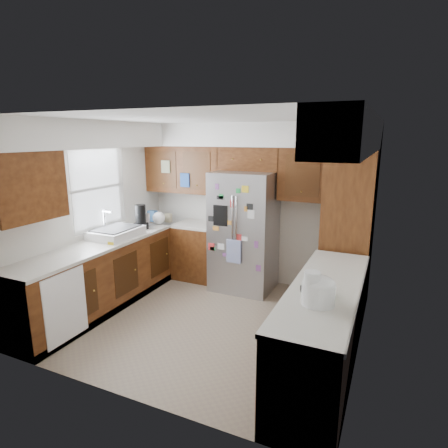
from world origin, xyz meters
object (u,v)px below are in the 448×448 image
at_px(rice_cooker, 318,290).
at_px(paper_towel, 312,289).
at_px(pantry, 348,231).
at_px(fridge, 244,232).

height_order(rice_cooker, paper_towel, paper_towel).
bearing_deg(paper_towel, rice_cooker, 49.23).
bearing_deg(pantry, fridge, 177.94).
xyz_separation_m(rice_cooker, paper_towel, (-0.05, -0.05, 0.02)).
relative_size(pantry, rice_cooker, 7.34).
bearing_deg(rice_cooker, pantry, 89.99).
bearing_deg(pantry, rice_cooker, -90.01).
xyz_separation_m(fridge, rice_cooker, (1.50, -2.12, 0.15)).
distance_m(pantry, paper_towel, 2.12).
height_order(pantry, fridge, pantry).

